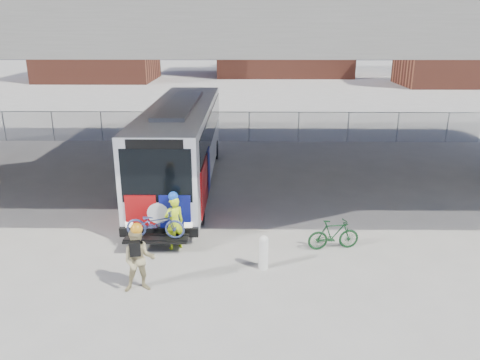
{
  "coord_description": "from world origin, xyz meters",
  "views": [
    {
      "loc": [
        0.8,
        -15.96,
        6.84
      ],
      "look_at": [
        0.6,
        -0.28,
        1.6
      ],
      "focal_mm": 35.0,
      "sensor_mm": 36.0,
      "label": 1
    }
  ],
  "objects_px": {
    "bike_parked": "(334,235)",
    "cyclist_hivis": "(174,221)",
    "bollard": "(263,251)",
    "cyclist_tan": "(139,259)",
    "bus": "(182,138)"
  },
  "relations": [
    {
      "from": "cyclist_hivis",
      "to": "bike_parked",
      "type": "xyz_separation_m",
      "value": [
        5.05,
        0.0,
        -0.43
      ]
    },
    {
      "from": "cyclist_tan",
      "to": "cyclist_hivis",
      "type": "bearing_deg",
      "value": 66.69
    },
    {
      "from": "bus",
      "to": "bollard",
      "type": "distance_m",
      "value": 8.44
    },
    {
      "from": "cyclist_hivis",
      "to": "bike_parked",
      "type": "height_order",
      "value": "cyclist_hivis"
    },
    {
      "from": "bus",
      "to": "bollard",
      "type": "bearing_deg",
      "value": -66.37
    },
    {
      "from": "bollard",
      "to": "bike_parked",
      "type": "bearing_deg",
      "value": 29.59
    },
    {
      "from": "bike_parked",
      "to": "cyclist_hivis",
      "type": "bearing_deg",
      "value": 81.37
    },
    {
      "from": "cyclist_tan",
      "to": "bike_parked",
      "type": "xyz_separation_m",
      "value": [
        5.62,
        2.52,
        -0.43
      ]
    },
    {
      "from": "bollard",
      "to": "cyclist_tan",
      "type": "distance_m",
      "value": 3.58
    },
    {
      "from": "bus",
      "to": "cyclist_tan",
      "type": "xyz_separation_m",
      "value": [
        -0.02,
        -8.83,
        -1.18
      ]
    },
    {
      "from": "cyclist_hivis",
      "to": "bike_parked",
      "type": "bearing_deg",
      "value": 148.63
    },
    {
      "from": "bollard",
      "to": "cyclist_hivis",
      "type": "relative_size",
      "value": 0.55
    },
    {
      "from": "bus",
      "to": "cyclist_tan",
      "type": "height_order",
      "value": "bus"
    },
    {
      "from": "bollard",
      "to": "cyclist_hivis",
      "type": "height_order",
      "value": "cyclist_hivis"
    },
    {
      "from": "bollard",
      "to": "cyclist_tan",
      "type": "xyz_separation_m",
      "value": [
        -3.35,
        -1.23,
        0.36
      ]
    }
  ]
}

